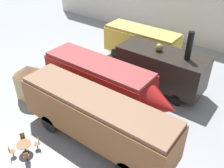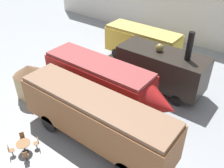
% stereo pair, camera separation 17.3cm
% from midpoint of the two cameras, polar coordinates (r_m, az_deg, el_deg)
% --- Properties ---
extents(ground_plane, '(80.00, 80.00, 0.00)m').
position_cam_midpoint_polar(ground_plane, '(19.05, 1.67, -6.90)').
color(ground_plane, gray).
extents(backdrop_wall, '(44.00, 0.15, 9.00)m').
position_cam_midpoint_polar(backdrop_wall, '(29.48, 20.07, 16.27)').
color(backdrop_wall, silver).
rests_on(backdrop_wall, ground_plane).
extents(passenger_coach_vintage, '(7.45, 2.65, 3.41)m').
position_cam_midpoint_polar(passenger_coach_vintage, '(25.36, 6.55, 9.48)').
color(passenger_coach_vintage, gold).
rests_on(passenger_coach_vintage, ground_plane).
extents(steam_locomotive, '(7.31, 2.88, 5.66)m').
position_cam_midpoint_polar(steam_locomotive, '(21.11, 10.94, 3.77)').
color(steam_locomotive, black).
rests_on(steam_locomotive, ground_plane).
extents(streamlined_locomotive, '(10.89, 2.76, 3.46)m').
position_cam_midpoint_polar(streamlined_locomotive, '(18.90, -1.65, 0.67)').
color(streamlined_locomotive, maroon).
rests_on(streamlined_locomotive, ground_plane).
extents(passenger_coach_wooden, '(10.65, 2.66, 3.64)m').
position_cam_midpoint_polar(passenger_coach_wooden, '(15.56, -4.09, -7.24)').
color(passenger_coach_wooden, brown).
rests_on(passenger_coach_wooden, ground_plane).
extents(cafe_table_near, '(0.88, 0.88, 0.75)m').
position_cam_midpoint_polar(cafe_table_near, '(16.92, -19.72, -13.13)').
color(cafe_table_near, black).
rests_on(cafe_table_near, ground_plane).
extents(cafe_chair_0, '(0.39, 0.40, 0.87)m').
position_cam_midpoint_polar(cafe_chair_0, '(17.04, -22.41, -13.91)').
color(cafe_chair_0, black).
rests_on(cafe_chair_0, ground_plane).
extents(cafe_chair_1, '(0.40, 0.39, 0.87)m').
position_cam_midpoint_polar(cafe_chair_1, '(16.41, -19.31, -15.30)').
color(cafe_chair_1, black).
rests_on(cafe_chair_1, ground_plane).
extents(cafe_chair_2, '(0.39, 0.40, 0.87)m').
position_cam_midpoint_polar(cafe_chair_2, '(16.96, -16.92, -12.72)').
color(cafe_chair_2, black).
rests_on(cafe_chair_2, ground_plane).
extents(cafe_chair_3, '(0.40, 0.39, 0.87)m').
position_cam_midpoint_polar(cafe_chair_3, '(17.57, -19.99, -11.50)').
color(cafe_chair_3, black).
rests_on(cafe_chair_3, ground_plane).
extents(visitor_person, '(0.34, 0.34, 1.56)m').
position_cam_midpoint_polar(visitor_person, '(17.64, -1.38, -7.22)').
color(visitor_person, '#262633').
rests_on(visitor_person, ground_plane).
extents(ticket_kiosk, '(2.34, 2.34, 3.00)m').
position_cam_midpoint_polar(ticket_kiosk, '(20.81, -18.47, 0.77)').
color(ticket_kiosk, tan).
rests_on(ticket_kiosk, ground_plane).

